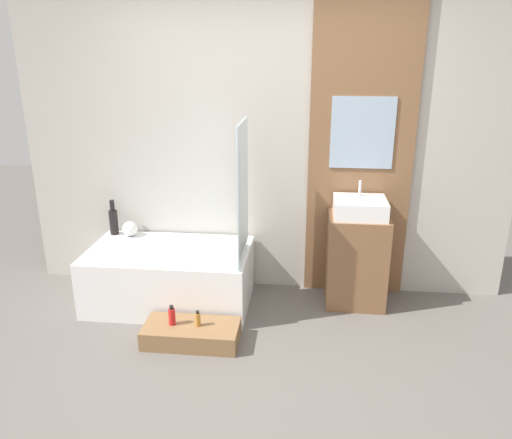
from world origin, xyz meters
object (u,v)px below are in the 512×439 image
Objects in this scene: vase_round_light at (130,229)px; bottle_soap_secondary at (198,319)px; vase_tall_dark at (114,220)px; bottle_soap_primary at (172,316)px; sink at (360,208)px; bathtub at (170,276)px; wooden_step_bench at (191,334)px.

vase_round_light reaches higher than bottle_soap_secondary.
vase_tall_dark is 2.06× the size of bottle_soap_primary.
sink is 1.57m from bottle_soap_secondary.
bathtub is 0.76m from vase_tall_dark.
vase_round_light is (-0.74, 0.88, 0.48)m from wooden_step_bench.
bathtub is 0.60m from vase_round_light.
sink is at bearing -3.80° from vase_tall_dark.
sink is (1.56, 0.17, 0.61)m from bathtub.
bathtub is at bearing -33.31° from vase_round_light.
vase_tall_dark is at bearing 134.72° from wooden_step_bench.
vase_round_light is at bearing -10.67° from vase_tall_dark.
vase_round_light is at bearing 124.44° from bottle_soap_primary.
vase_round_light is at bearing 130.22° from wooden_step_bench.
wooden_step_bench is 0.20m from bottle_soap_primary.
bottle_soap_secondary is at bearing 0.00° from bottle_soap_primary.
sink reaches higher than bottle_soap_secondary.
bathtub is 4.22× the size of vase_tall_dark.
sink is at bearing 6.14° from bathtub.
bottle_soap_primary is 0.19m from bottle_soap_secondary.
vase_tall_dark is at bearing 169.33° from vase_round_light.
vase_round_light is 1.09× the size of bottle_soap_secondary.
wooden_step_bench is 1.67× the size of sink.
vase_round_light is (-0.43, 0.28, 0.31)m from bathtub.
sink is 2.17m from vase_tall_dark.
wooden_step_bench is at bearing 180.00° from bottle_soap_secondary.
bathtub is 0.62m from bottle_soap_primary.
bottle_soap_secondary is at bearing -147.35° from sink.
bathtub reaches higher than bottle_soap_primary.
wooden_step_bench is 1.39m from vase_tall_dark.
wooden_step_bench is at bearing -62.20° from bathtub.
bathtub is at bearing -173.86° from sink.
wooden_step_bench is 5.76× the size of bottle_soap_secondary.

